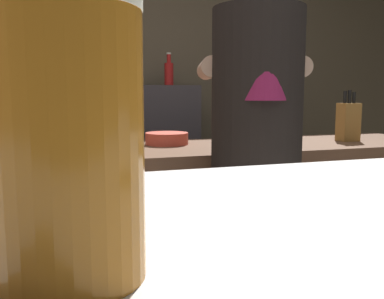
# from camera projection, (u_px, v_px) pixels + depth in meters

# --- Properties ---
(wall_back) EXTENTS (5.20, 0.10, 2.70)m
(wall_back) POSITION_uv_depth(u_px,v_px,m) (123.00, 71.00, 3.40)
(wall_back) COLOR brown
(wall_back) RESTS_ON ground
(prep_counter) EXTENTS (2.10, 0.60, 0.92)m
(prep_counter) POSITION_uv_depth(u_px,v_px,m) (243.00, 233.00, 2.14)
(prep_counter) COLOR brown
(prep_counter) RESTS_ON ground
(back_shelf) EXTENTS (0.90, 0.36, 1.23)m
(back_shelf) POSITION_uv_depth(u_px,v_px,m) (139.00, 165.00, 3.26)
(back_shelf) COLOR #3D393E
(back_shelf) RESTS_ON ground
(bartender) EXTENTS (0.49, 0.55, 1.69)m
(bartender) POSITION_uv_depth(u_px,v_px,m) (256.00, 143.00, 1.59)
(bartender) COLOR #2B233B
(bartender) RESTS_ON ground
(knife_block) EXTENTS (0.10, 0.08, 0.27)m
(knife_block) POSITION_uv_depth(u_px,v_px,m) (348.00, 121.00, 2.21)
(knife_block) COLOR olive
(knife_block) RESTS_ON prep_counter
(mixing_bowl) EXTENTS (0.21, 0.21, 0.06)m
(mixing_bowl) POSITION_uv_depth(u_px,v_px,m) (167.00, 139.00, 2.07)
(mixing_bowl) COLOR #D04A39
(mixing_bowl) RESTS_ON prep_counter
(chefs_knife) EXTENTS (0.24, 0.08, 0.01)m
(chefs_knife) POSITION_uv_depth(u_px,v_px,m) (271.00, 144.00, 2.06)
(chefs_knife) COLOR silver
(chefs_knife) RESTS_ON prep_counter
(pint_glass_far) EXTENTS (0.08, 0.08, 0.14)m
(pint_glass_far) POSITION_uv_depth(u_px,v_px,m) (66.00, 138.00, 0.20)
(pint_glass_far) COLOR #AD661B
(pint_glass_far) RESTS_ON bar_counter
(bottle_soy) EXTENTS (0.07, 0.07, 0.25)m
(bottle_soy) POSITION_uv_depth(u_px,v_px,m) (169.00, 73.00, 3.23)
(bottle_soy) COLOR red
(bottle_soy) RESTS_ON back_shelf
(bottle_olive_oil) EXTENTS (0.05, 0.05, 0.27)m
(bottle_olive_oil) POSITION_uv_depth(u_px,v_px,m) (101.00, 70.00, 3.02)
(bottle_olive_oil) COLOR #53812F
(bottle_olive_oil) RESTS_ON back_shelf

